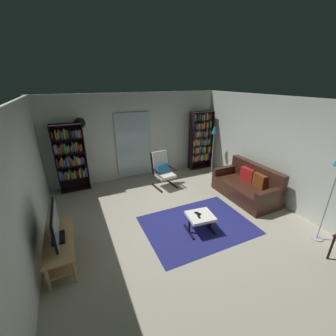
{
  "coord_description": "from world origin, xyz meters",
  "views": [
    {
      "loc": [
        -1.9,
        -3.51,
        2.94
      ],
      "look_at": [
        0.18,
        0.99,
        0.92
      ],
      "focal_mm": 23.22,
      "sensor_mm": 36.0,
      "label": 1
    }
  ],
  "objects_px": {
    "bookshelf_near_sofa": "(200,139)",
    "floor_lamp_by_shelf": "(214,136)",
    "lounge_armchair": "(163,169)",
    "wall_clock": "(80,123)",
    "leather_sofa": "(247,186)",
    "ottoman": "(200,218)",
    "cell_phone": "(198,213)",
    "tv_stand": "(60,246)",
    "bookshelf_near_tv": "(70,157)",
    "television": "(56,226)",
    "tv_remote": "(199,216)"
  },
  "relations": [
    {
      "from": "leather_sofa",
      "to": "floor_lamp_by_shelf",
      "type": "relative_size",
      "value": 1.07
    },
    {
      "from": "leather_sofa",
      "to": "ottoman",
      "type": "distance_m",
      "value": 2.01
    },
    {
      "from": "tv_remote",
      "to": "lounge_armchair",
      "type": "bearing_deg",
      "value": 99.48
    },
    {
      "from": "bookshelf_near_tv",
      "to": "cell_phone",
      "type": "relative_size",
      "value": 13.47
    },
    {
      "from": "lounge_armchair",
      "to": "wall_clock",
      "type": "height_order",
      "value": "wall_clock"
    },
    {
      "from": "bookshelf_near_tv",
      "to": "wall_clock",
      "type": "distance_m",
      "value": 0.95
    },
    {
      "from": "ottoman",
      "to": "cell_phone",
      "type": "relative_size",
      "value": 4.08
    },
    {
      "from": "tv_stand",
      "to": "leather_sofa",
      "type": "height_order",
      "value": "leather_sofa"
    },
    {
      "from": "leather_sofa",
      "to": "floor_lamp_by_shelf",
      "type": "distance_m",
      "value": 2.03
    },
    {
      "from": "leather_sofa",
      "to": "floor_lamp_by_shelf",
      "type": "height_order",
      "value": "floor_lamp_by_shelf"
    },
    {
      "from": "bookshelf_near_tv",
      "to": "floor_lamp_by_shelf",
      "type": "xyz_separation_m",
      "value": [
        4.27,
        -0.61,
        0.29
      ]
    },
    {
      "from": "floor_lamp_by_shelf",
      "to": "wall_clock",
      "type": "height_order",
      "value": "wall_clock"
    },
    {
      "from": "tv_remote",
      "to": "ottoman",
      "type": "bearing_deg",
      "value": 35.82
    },
    {
      "from": "leather_sofa",
      "to": "ottoman",
      "type": "relative_size",
      "value": 3.02
    },
    {
      "from": "wall_clock",
      "to": "tv_remote",
      "type": "bearing_deg",
      "value": -60.92
    },
    {
      "from": "television",
      "to": "ottoman",
      "type": "bearing_deg",
      "value": -7.19
    },
    {
      "from": "television",
      "to": "tv_remote",
      "type": "bearing_deg",
      "value": -7.9
    },
    {
      "from": "lounge_armchair",
      "to": "cell_phone",
      "type": "relative_size",
      "value": 7.3
    },
    {
      "from": "tv_stand",
      "to": "floor_lamp_by_shelf",
      "type": "distance_m",
      "value": 5.2
    },
    {
      "from": "floor_lamp_by_shelf",
      "to": "wall_clock",
      "type": "relative_size",
      "value": 5.56
    },
    {
      "from": "lounge_armchair",
      "to": "wall_clock",
      "type": "xyz_separation_m",
      "value": [
        -2.01,
        0.96,
        1.32
      ]
    },
    {
      "from": "tv_stand",
      "to": "wall_clock",
      "type": "distance_m",
      "value": 3.38
    },
    {
      "from": "tv_stand",
      "to": "floor_lamp_by_shelf",
      "type": "relative_size",
      "value": 0.79
    },
    {
      "from": "bookshelf_near_sofa",
      "to": "cell_phone",
      "type": "distance_m",
      "value": 3.59
    },
    {
      "from": "tv_stand",
      "to": "television",
      "type": "relative_size",
      "value": 1.41
    },
    {
      "from": "bookshelf_near_sofa",
      "to": "floor_lamp_by_shelf",
      "type": "distance_m",
      "value": 0.63
    },
    {
      "from": "tv_remote",
      "to": "cell_phone",
      "type": "bearing_deg",
      "value": 81.12
    },
    {
      "from": "bookshelf_near_sofa",
      "to": "lounge_armchair",
      "type": "relative_size",
      "value": 1.93
    },
    {
      "from": "bookshelf_near_sofa",
      "to": "floor_lamp_by_shelf",
      "type": "xyz_separation_m",
      "value": [
        0.13,
        -0.57,
        0.23
      ]
    },
    {
      "from": "leather_sofa",
      "to": "cell_phone",
      "type": "height_order",
      "value": "leather_sofa"
    },
    {
      "from": "bookshelf_near_sofa",
      "to": "ottoman",
      "type": "relative_size",
      "value": 3.45
    },
    {
      "from": "tv_stand",
      "to": "wall_clock",
      "type": "bearing_deg",
      "value": 75.59
    },
    {
      "from": "lounge_armchair",
      "to": "tv_remote",
      "type": "distance_m",
      "value": 2.3
    },
    {
      "from": "tv_stand",
      "to": "tv_remote",
      "type": "bearing_deg",
      "value": -7.69
    },
    {
      "from": "leather_sofa",
      "to": "floor_lamp_by_shelf",
      "type": "bearing_deg",
      "value": 85.57
    },
    {
      "from": "floor_lamp_by_shelf",
      "to": "wall_clock",
      "type": "distance_m",
      "value": 4.01
    },
    {
      "from": "bookshelf_near_tv",
      "to": "tv_remote",
      "type": "height_order",
      "value": "bookshelf_near_tv"
    },
    {
      "from": "leather_sofa",
      "to": "cell_phone",
      "type": "relative_size",
      "value": 12.31
    },
    {
      "from": "bookshelf_near_tv",
      "to": "bookshelf_near_sofa",
      "type": "relative_size",
      "value": 0.96
    },
    {
      "from": "tv_stand",
      "to": "bookshelf_near_tv",
      "type": "bearing_deg",
      "value": 82.34
    },
    {
      "from": "leather_sofa",
      "to": "tv_stand",
      "type": "bearing_deg",
      "value": -175.44
    },
    {
      "from": "tv_remote",
      "to": "cell_phone",
      "type": "distance_m",
      "value": 0.1
    },
    {
      "from": "television",
      "to": "wall_clock",
      "type": "distance_m",
      "value": 3.19
    },
    {
      "from": "tv_stand",
      "to": "leather_sofa",
      "type": "relative_size",
      "value": 0.74
    },
    {
      "from": "cell_phone",
      "to": "wall_clock",
      "type": "xyz_separation_m",
      "value": [
        -1.84,
        3.16,
        1.47
      ]
    },
    {
      "from": "tv_stand",
      "to": "leather_sofa",
      "type": "bearing_deg",
      "value": 4.56
    },
    {
      "from": "bookshelf_near_sofa",
      "to": "leather_sofa",
      "type": "distance_m",
      "value": 2.46
    },
    {
      "from": "leather_sofa",
      "to": "ottoman",
      "type": "bearing_deg",
      "value": -160.2
    },
    {
      "from": "tv_remote",
      "to": "tv_stand",
      "type": "bearing_deg",
      "value": -173.21
    },
    {
      "from": "bookshelf_near_tv",
      "to": "leather_sofa",
      "type": "bearing_deg",
      "value": -30.03
    }
  ]
}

